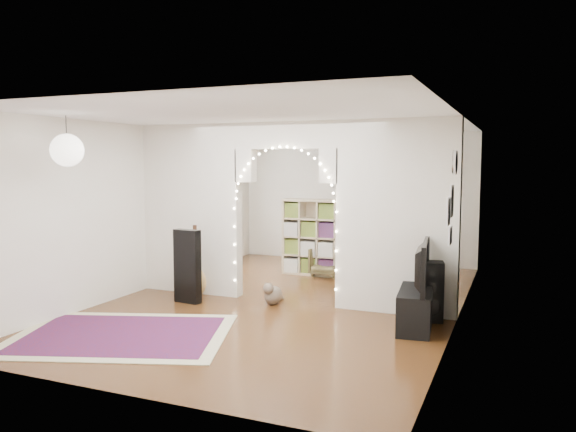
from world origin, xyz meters
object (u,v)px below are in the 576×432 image
at_px(floor_speaker, 431,292).
at_px(media_console, 415,309).
at_px(acoustic_guitar, 195,270).
at_px(dining_table, 386,235).
at_px(dining_chair_left, 328,262).
at_px(bookcase, 319,237).
at_px(dining_chair_right, 361,269).

height_order(floor_speaker, media_console, floor_speaker).
xyz_separation_m(acoustic_guitar, dining_table, (2.26, 3.37, 0.26)).
bearing_deg(acoustic_guitar, dining_chair_left, 68.80).
xyz_separation_m(floor_speaker, media_console, (-0.13, -0.43, -0.15)).
distance_m(bookcase, dining_table, 1.46).
xyz_separation_m(floor_speaker, dining_chair_left, (-2.19, 2.30, -0.13)).
height_order(dining_chair_left, dining_chair_right, dining_chair_left).
distance_m(media_console, bookcase, 3.58).
bearing_deg(acoustic_guitar, floor_speaker, 10.73).
xyz_separation_m(acoustic_guitar, bookcase, (1.25, 2.32, 0.29)).
xyz_separation_m(dining_table, dining_chair_right, (-0.16, -1.29, -0.47)).
height_order(media_console, dining_table, dining_table).
bearing_deg(dining_chair_right, acoustic_guitar, -112.76).
distance_m(acoustic_guitar, floor_speaker, 3.63).
distance_m(dining_table, dining_chair_left, 1.42).
bearing_deg(media_console, bookcase, 123.13).
bearing_deg(bookcase, dining_table, 46.71).
height_order(acoustic_guitar, dining_chair_left, acoustic_guitar).
distance_m(media_console, dining_table, 4.02).
bearing_deg(acoustic_guitar, dining_chair_right, 55.46).
height_order(floor_speaker, dining_chair_left, floor_speaker).
bearing_deg(dining_chair_left, bookcase, 179.79).
relative_size(floor_speaker, media_console, 0.80).
bearing_deg(bookcase, acoustic_guitar, -117.48).
relative_size(bookcase, dining_chair_left, 2.41).
distance_m(floor_speaker, bookcase, 3.34).
bearing_deg(bookcase, dining_chair_right, -14.58).
height_order(acoustic_guitar, floor_speaker, acoustic_guitar).
distance_m(acoustic_guitar, media_console, 3.53).
height_order(acoustic_guitar, bookcase, bookcase).
bearing_deg(dining_table, acoustic_guitar, -115.05).
bearing_deg(bookcase, media_console, -49.86).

